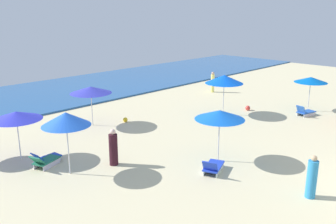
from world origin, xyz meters
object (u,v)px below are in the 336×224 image
object	(u,v)px
lounge_chair_4_0	(46,158)
umbrella_6	(66,119)
beach_ball_0	(125,120)
umbrella_1	(220,115)
beachgoer_0	(312,178)
umbrella_3	(311,80)
umbrella_4	(16,116)
umbrella_0	(224,79)
lounge_chair_3_0	(305,112)
beachgoer_1	(213,82)
beachgoer_3	(113,148)
lounge_chair_6_0	(45,161)
lounge_chair_1_0	(213,167)
umbrella_5	(91,90)
beach_ball_1	(248,108)

from	to	relation	value
lounge_chair_4_0	umbrella_6	bearing A→B (deg)	177.92
lounge_chair_4_0	beach_ball_0	xyz separation A→B (m)	(6.38, 2.28, -0.09)
umbrella_1	beachgoer_0	size ratio (longest dim) A/B	1.45
umbrella_3	umbrella_4	distance (m)	18.02
umbrella_3	umbrella_6	xyz separation A→B (m)	(-16.33, 2.87, 0.24)
umbrella_0	lounge_chair_3_0	distance (m)	5.62
umbrella_3	lounge_chair_4_0	bearing A→B (deg)	164.53
umbrella_1	beachgoer_1	size ratio (longest dim) A/B	1.41
umbrella_4	beachgoer_3	size ratio (longest dim) A/B	1.37
lounge_chair_4_0	beachgoer_1	distance (m)	17.10
umbrella_3	umbrella_4	xyz separation A→B (m)	(-17.06, 5.82, -0.06)
lounge_chair_3_0	lounge_chair_6_0	world-z (taller)	lounge_chair_3_0
umbrella_4	umbrella_6	distance (m)	3.06
lounge_chair_1_0	lounge_chair_3_0	size ratio (longest dim) A/B	1.09
umbrella_5	beachgoer_3	distance (m)	6.18
beach_ball_0	umbrella_5	bearing A→B (deg)	153.42
umbrella_1	umbrella_3	xyz separation A→B (m)	(11.00, 0.73, -0.04)
umbrella_4	beach_ball_1	world-z (taller)	umbrella_4
beach_ball_0	beach_ball_1	distance (m)	8.38
lounge_chair_6_0	beach_ball_0	size ratio (longest dim) A/B	5.11
umbrella_3	umbrella_5	world-z (taller)	umbrella_5
lounge_chair_4_0	umbrella_1	bearing A→B (deg)	-141.22
umbrella_1	umbrella_5	world-z (taller)	umbrella_1
lounge_chair_6_0	beach_ball_1	world-z (taller)	lounge_chair_6_0
lounge_chair_6_0	beachgoer_3	world-z (taller)	beachgoer_3
umbrella_5	umbrella_6	xyz separation A→B (m)	(-4.48, -4.85, 0.24)
umbrella_4	beach_ball_0	bearing A→B (deg)	8.33
umbrella_0	beachgoer_0	xyz separation A→B (m)	(-6.67, -8.66, -1.57)
beach_ball_0	beachgoer_0	bearing A→B (deg)	-95.97
umbrella_3	umbrella_5	xyz separation A→B (m)	(-11.86, 7.72, 0.00)
umbrella_1	beach_ball_1	distance (m)	9.32
umbrella_0	beachgoer_0	distance (m)	11.04
umbrella_6	beach_ball_1	bearing A→B (deg)	0.43
umbrella_0	beach_ball_0	world-z (taller)	umbrella_0
beach_ball_1	umbrella_0	bearing A→B (deg)	163.60
lounge_chair_3_0	umbrella_1	bearing A→B (deg)	106.05
umbrella_1	lounge_chair_6_0	xyz separation A→B (m)	(-5.72, 4.95, -1.88)
lounge_chair_4_0	umbrella_6	size ratio (longest dim) A/B	0.49
umbrella_4	umbrella_6	xyz separation A→B (m)	(0.72, -2.96, 0.31)
lounge_chair_1_0	lounge_chair_4_0	bearing A→B (deg)	14.15
umbrella_0	beachgoer_3	xyz separation A→B (m)	(-9.81, -1.26, -1.56)
umbrella_1	umbrella_6	xyz separation A→B (m)	(-5.34, 3.59, 0.21)
lounge_chair_1_0	lounge_chair_3_0	world-z (taller)	lounge_chair_1_0
lounge_chair_3_0	lounge_chair_4_0	bearing A→B (deg)	86.01
umbrella_3	lounge_chair_3_0	xyz separation A→B (m)	(-1.24, -0.37, -1.87)
beachgoer_3	umbrella_3	bearing A→B (deg)	113.06
beachgoer_1	beachgoer_3	distance (m)	15.84
umbrella_1	umbrella_5	distance (m)	8.49
lounge_chair_4_0	beachgoer_3	distance (m)	3.06
umbrella_5	lounge_chair_6_0	distance (m)	6.27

